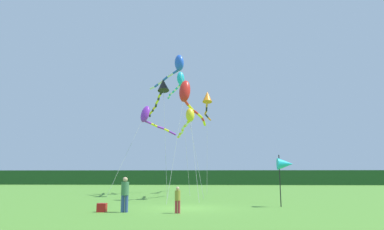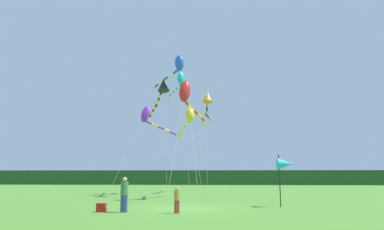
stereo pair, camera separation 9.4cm
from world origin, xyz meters
name	(u,v)px [view 1 (the left image)]	position (x,y,z in m)	size (l,w,h in m)	color
ground_plane	(186,208)	(0.00, 0.00, 0.00)	(120.00, 120.00, 0.00)	#4C842D
distant_treeline	(204,178)	(0.00, 45.00, 1.32)	(108.00, 2.64, 2.64)	#234C23
person_adult	(125,192)	(-2.87, -2.29, 0.96)	(0.38, 0.38, 1.71)	#334C8C
person_child	(178,198)	(-0.21, -2.57, 0.70)	(0.28, 0.28, 1.25)	#B23338
cooler_box	(102,208)	(-4.02, -2.23, 0.21)	(0.45, 0.32, 0.43)	red
banner_flag_pole	(285,164)	(5.75, 1.04, 2.43)	(0.90, 0.70, 2.99)	black
kite_cyan	(180,81)	(-1.65, 13.29, 11.04)	(2.72, 4.64, 11.96)	#B2B2B2
kite_red	(187,95)	(-0.41, 6.09, 7.87)	(2.43, 8.13, 9.05)	#B2B2B2
kite_black	(162,89)	(-2.97, 10.19, 9.44)	(3.07, 7.92, 10.33)	#B2B2B2
kite_orange	(207,99)	(1.06, 15.90, 9.71)	(1.05, 7.80, 10.61)	#B2B2B2
kite_yellow	(189,118)	(-0.32, 6.90, 6.18)	(2.18, 6.48, 7.02)	#B2B2B2
kite_purple	(147,116)	(-4.83, 13.46, 7.53)	(5.16, 7.26, 8.64)	#B2B2B2
kite_blue	(177,66)	(-1.55, 9.66, 11.43)	(5.32, 5.42, 12.45)	#B2B2B2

